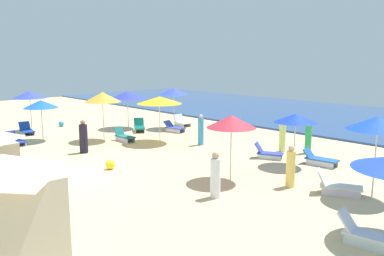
{
  "coord_description": "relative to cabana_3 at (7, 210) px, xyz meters",
  "views": [
    {
      "loc": [
        14.2,
        -6.71,
        4.6
      ],
      "look_at": [
        -0.15,
        6.81,
        1.07
      ],
      "focal_mm": 37.41,
      "sensor_mm": 36.0,
      "label": 1
    }
  ],
  "objects": [
    {
      "name": "lounge_chair_0_0",
      "position": [
        -15.3,
        6.25,
        -1.09
      ],
      "size": [
        1.4,
        0.81,
        0.7
      ],
      "rotation": [
        0.0,
        0.0,
        1.44
      ],
      "color": "silver",
      "rests_on": "ground_plane"
    },
    {
      "name": "beachgoer_1",
      "position": [
        -8.63,
        6.43,
        -0.59
      ],
      "size": [
        0.56,
        0.56,
        1.61
      ],
      "rotation": [
        0.0,
        0.0,
        5.4
      ],
      "color": "#1F1C2D",
      "rests_on": "ground_plane"
    },
    {
      "name": "cabana_3",
      "position": [
        0.0,
        0.0,
        0.0
      ],
      "size": [
        2.42,
        2.05,
        2.58
      ],
      "rotation": [
        0.0,
        0.0,
        -0.01
      ],
      "color": "beige",
      "rests_on": "ground_plane"
    },
    {
      "name": "ground_plane",
      "position": [
        -5.51,
        4.01,
        -1.33
      ],
      "size": [
        60.0,
        60.0,
        0.0
      ],
      "primitive_type": "plane",
      "color": "#E5C38A"
    },
    {
      "name": "umbrella_8",
      "position": [
        -8.04,
        10.67,
        0.97
      ],
      "size": [
        2.41,
        2.41,
        2.49
      ],
      "color": "silver",
      "rests_on": "ground_plane"
    },
    {
      "name": "umbrella_0",
      "position": [
        -16.04,
        6.86,
        0.96
      ],
      "size": [
        2.03,
        2.03,
        2.52
      ],
      "color": "silver",
      "rests_on": "ground_plane"
    },
    {
      "name": "umbrella_1",
      "position": [
        -10.56,
        8.7,
        1.09
      ],
      "size": [
        2.0,
        2.0,
        2.68
      ],
      "color": "silver",
      "rests_on": "ground_plane"
    },
    {
      "name": "umbrella_4",
      "position": [
        -12.82,
        11.87,
        0.83
      ],
      "size": [
        2.27,
        2.27,
        2.38
      ],
      "color": "silver",
      "rests_on": "ground_plane"
    },
    {
      "name": "beachgoer_4",
      "position": [
        -1.16,
        14.28,
        -0.57
      ],
      "size": [
        0.37,
        0.37,
        1.6
      ],
      "rotation": [
        0.0,
        0.0,
        4.89
      ],
      "color": "green",
      "rests_on": "ground_plane"
    },
    {
      "name": "umbrella_2",
      "position": [
        -0.87,
        8.3,
        0.92
      ],
      "size": [
        1.84,
        1.84,
        2.48
      ],
      "color": "silver",
      "rests_on": "ground_plane"
    },
    {
      "name": "lounge_chair_7_0",
      "position": [
        -12.77,
        4.65,
        -1.09
      ],
      "size": [
        1.47,
        0.74,
        0.66
      ],
      "rotation": [
        0.0,
        0.0,
        1.64
      ],
      "color": "silver",
      "rests_on": "ground_plane"
    },
    {
      "name": "beachgoer_3",
      "position": [
        -2.2,
        13.64,
        -0.6
      ],
      "size": [
        0.44,
        0.44,
        1.55
      ],
      "rotation": [
        0.0,
        0.0,
        5.71
      ],
      "color": "#E0EF75",
      "rests_on": "ground_plane"
    },
    {
      "name": "lounge_chair_3_0",
      "position": [
        2.65,
        9.75,
        -1.04
      ],
      "size": [
        1.58,
        1.18,
        0.81
      ],
      "rotation": [
        0.0,
        0.0,
        2.03
      ],
      "color": "silver",
      "rests_on": "ground_plane"
    },
    {
      "name": "lounge_chair_1_0",
      "position": [
        -9.56,
        9.37,
        -1.06
      ],
      "size": [
        1.37,
        0.57,
        0.72
      ],
      "rotation": [
        0.0,
        0.0,
        1.57
      ],
      "color": "silver",
      "rests_on": "ground_plane"
    },
    {
      "name": "umbrella_7",
      "position": [
        -12.8,
        6.19,
        0.71
      ],
      "size": [
        1.88,
        1.88,
        2.26
      ],
      "color": "silver",
      "rests_on": "ground_plane"
    },
    {
      "name": "lounge_chair_9_1",
      "position": [
        -11.07,
        15.0,
        -1.06
      ],
      "size": [
        1.34,
        0.84,
        0.75
      ],
      "rotation": [
        0.0,
        0.0,
        1.42
      ],
      "color": "silver",
      "rests_on": "ground_plane"
    },
    {
      "name": "lounge_chair_9_0",
      "position": [
        -9.75,
        13.16,
        -1.05
      ],
      "size": [
        1.43,
        0.88,
        0.67
      ],
      "rotation": [
        0.0,
        0.0,
        1.77
      ],
      "color": "silver",
      "rests_on": "ground_plane"
    },
    {
      "name": "beachgoer_0",
      "position": [
        1.11,
        9.27,
        -0.61
      ],
      "size": [
        0.45,
        0.45,
        1.54
      ],
      "rotation": [
        0.0,
        0.0,
        0.63
      ],
      "color": "#F9D762",
      "rests_on": "ground_plane"
    },
    {
      "name": "lounge_chair_4_0",
      "position": [
        -11.43,
        11.75,
        -1.05
      ],
      "size": [
        1.54,
        1.3,
        0.77
      ],
      "rotation": [
        0.0,
        0.0,
        1.0
      ],
      "color": "silver",
      "rests_on": "ground_plane"
    },
    {
      "name": "beach_ball_1",
      "position": [
        -16.36,
        8.95,
        -1.14
      ],
      "size": [
        0.37,
        0.37,
        0.37
      ],
      "primitive_type": "sphere",
      "color": "#3598D0",
      "rests_on": "ground_plane"
    },
    {
      "name": "beachgoer_5",
      "position": [
        0.03,
        6.52,
        -0.6
      ],
      "size": [
        0.36,
        0.36,
        1.55
      ],
      "rotation": [
        0.0,
        0.0,
        4.79
      ],
      "color": "white",
      "rests_on": "ground_plane"
    },
    {
      "name": "ocean",
      "position": [
        -5.51,
        26.07,
        -1.27
      ],
      "size": [
        60.0,
        15.89,
        0.12
      ],
      "primitive_type": "cube",
      "color": "#2A4A85",
      "rests_on": "ground_plane"
    },
    {
      "name": "umbrella_9",
      "position": [
        -10.74,
        14.02,
        1.06
      ],
      "size": [
        1.93,
        1.93,
        2.6
      ],
      "color": "silver",
      "rests_on": "ground_plane"
    },
    {
      "name": "beach_ball_0",
      "position": [
        -5.26,
        5.81,
        -1.13
      ],
      "size": [
        0.4,
        0.4,
        0.4
      ],
      "primitive_type": "sphere",
      "color": "yellow",
      "rests_on": "ground_plane"
    },
    {
      "name": "beachgoer_2",
      "position": [
        -6.0,
        11.79,
        -0.56
      ],
      "size": [
        0.43,
        0.43,
        1.63
      ],
      "rotation": [
        0.0,
        0.0,
        5.46
      ],
      "color": "#4095D0",
      "rests_on": "ground_plane"
    },
    {
      "name": "lounge_chair_6_0",
      "position": [
        4.92,
        6.74,
        -1.04
      ],
      "size": [
        1.47,
        0.75,
        0.78
      ],
      "rotation": [
        0.0,
        0.0,
        1.72
      ],
      "color": "silver",
      "rests_on": "ground_plane"
    },
    {
      "name": "umbrella_3",
      "position": [
        3.57,
        10.36,
        1.16
      ],
      "size": [
        1.99,
        1.99,
        2.71
      ],
      "color": "silver",
      "rests_on": "ground_plane"
    },
    {
      "name": "lounge_chair_5_1",
      "position": [
        0.35,
        12.71,
        -1.07
      ],
      "size": [
        1.51,
        0.75,
        0.65
      ],
      "rotation": [
        0.0,
        0.0,
        1.68
      ],
      "color": "silver",
      "rests_on": "ground_plane"
    },
    {
      "name": "umbrella_5",
      "position": [
        -0.4,
        11.87,
        0.72
      ],
      "size": [
        1.81,
        1.81,
        2.24
      ],
      "color": "silver",
      "rests_on": "ground_plane"
    },
    {
      "name": "lounge_chair_5_0",
      "position": [
        -1.87,
        12.03,
        -1.07
      ],
      "size": [
        1.39,
        1.06,
        0.72
      ],
      "rotation": [
        0.0,
        0.0,
        2.03
      ],
      "color": "silver",
      "rests_on": "ground_plane"
    }
  ]
}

